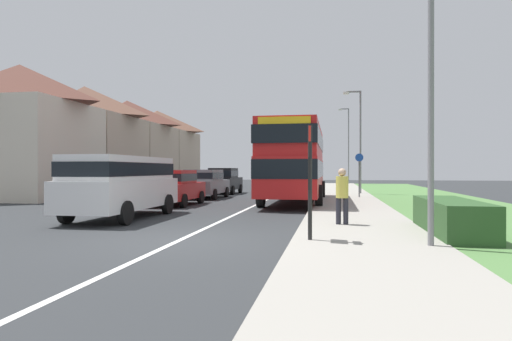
# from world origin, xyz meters

# --- Properties ---
(ground_plane) EXTENTS (120.00, 120.00, 0.00)m
(ground_plane) POSITION_xyz_m (0.00, 0.00, 0.00)
(ground_plane) COLOR #2D3033
(lane_marking_centre) EXTENTS (0.14, 60.00, 0.01)m
(lane_marking_centre) POSITION_xyz_m (0.00, 8.00, 0.00)
(lane_marking_centre) COLOR silver
(lane_marking_centre) RESTS_ON ground_plane
(pavement_near_side) EXTENTS (3.20, 68.00, 0.12)m
(pavement_near_side) POSITION_xyz_m (4.20, 6.00, 0.06)
(pavement_near_side) COLOR #9E998E
(pavement_near_side) RESTS_ON ground_plane
(grass_verge_seaward) EXTENTS (6.00, 68.00, 0.08)m
(grass_verge_seaward) POSITION_xyz_m (8.50, 6.00, 0.04)
(grass_verge_seaward) COLOR #517F42
(grass_verge_seaward) RESTS_ON ground_plane
(roadside_hedge) EXTENTS (1.10, 3.77, 0.90)m
(roadside_hedge) POSITION_xyz_m (6.30, 1.65, 0.45)
(roadside_hedge) COLOR #2D5128
(roadside_hedge) RESTS_ON ground_plane
(double_decker_bus) EXTENTS (2.80, 9.92, 3.70)m
(double_decker_bus) POSITION_xyz_m (1.68, 11.80, 2.14)
(double_decker_bus) COLOR red
(double_decker_bus) RESTS_ON ground_plane
(parked_van_white) EXTENTS (2.11, 5.34, 2.07)m
(parked_van_white) POSITION_xyz_m (-3.46, 4.08, 1.24)
(parked_van_white) COLOR silver
(parked_van_white) RESTS_ON ground_plane
(parked_car_red) EXTENTS (2.01, 3.99, 1.61)m
(parked_car_red) POSITION_xyz_m (-3.69, 9.44, 0.89)
(parked_car_red) COLOR #B21E1E
(parked_car_red) RESTS_ON ground_plane
(parked_car_grey) EXTENTS (2.01, 4.35, 1.63)m
(parked_car_grey) POSITION_xyz_m (-3.66, 14.39, 0.90)
(parked_car_grey) COLOR slate
(parked_car_grey) RESTS_ON ground_plane
(parked_car_black) EXTENTS (1.91, 3.94, 1.74)m
(parked_car_black) POSITION_xyz_m (-3.75, 19.16, 0.95)
(parked_car_black) COLOR black
(parked_car_black) RESTS_ON ground_plane
(pedestrian_at_stop) EXTENTS (0.34, 0.34, 1.67)m
(pedestrian_at_stop) POSITION_xyz_m (3.74, 2.76, 0.98)
(pedestrian_at_stop) COLOR #23232D
(pedestrian_at_stop) RESTS_ON ground_plane
(bus_stop_sign) EXTENTS (0.09, 0.52, 2.60)m
(bus_stop_sign) POSITION_xyz_m (3.00, -0.06, 1.54)
(bus_stop_sign) COLOR black
(bus_stop_sign) RESTS_ON ground_plane
(cycle_route_sign) EXTENTS (0.44, 0.08, 2.52)m
(cycle_route_sign) POSITION_xyz_m (4.94, 15.09, 1.43)
(cycle_route_sign) COLOR slate
(cycle_route_sign) RESTS_ON ground_plane
(street_lamp_near) EXTENTS (1.14, 0.20, 8.11)m
(street_lamp_near) POSITION_xyz_m (5.31, -0.37, 4.61)
(street_lamp_near) COLOR slate
(street_lamp_near) RESTS_ON ground_plane
(street_lamp_mid) EXTENTS (1.14, 0.20, 6.69)m
(street_lamp_mid) POSITION_xyz_m (5.14, 19.20, 3.88)
(street_lamp_mid) COLOR slate
(street_lamp_mid) RESTS_ON ground_plane
(street_lamp_far) EXTENTS (1.14, 0.20, 8.25)m
(street_lamp_far) POSITION_xyz_m (5.11, 38.66, 4.69)
(street_lamp_far) COLOR slate
(street_lamp_far) RESTS_ON ground_plane
(house_terrace_far_side) EXTENTS (7.02, 26.03, 7.56)m
(house_terrace_far_side) POSITION_xyz_m (-13.90, 22.21, 3.78)
(house_terrace_far_side) COLOR beige
(house_terrace_far_side) RESTS_ON ground_plane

